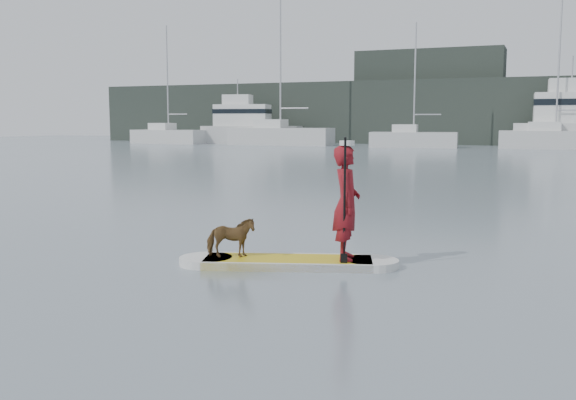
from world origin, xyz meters
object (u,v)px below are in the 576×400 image
at_px(paddleboard, 288,262).
at_px(sailboat_c, 413,138).
at_px(dog, 231,238).
at_px(sailboat_b, 280,134).
at_px(sailboat_d, 554,137).
at_px(paddler, 346,203).
at_px(sailboat_a, 168,135).
at_px(motor_yacht_b, 248,126).

height_order(paddleboard, sailboat_c, sailboat_c).
relative_size(dog, sailboat_b, 0.05).
bearing_deg(sailboat_c, sailboat_d, 3.50).
bearing_deg(paddler, sailboat_d, -20.84).
bearing_deg(dog, sailboat_a, 6.26).
xyz_separation_m(sailboat_a, sailboat_d, (34.83, 1.16, 0.11)).
xyz_separation_m(sailboat_c, sailboat_d, (10.81, 1.79, 0.14)).
bearing_deg(sailboat_b, sailboat_a, -179.33).
bearing_deg(paddleboard, sailboat_d, 67.45).
xyz_separation_m(sailboat_b, sailboat_c, (12.35, -0.98, -0.24)).
distance_m(dog, motor_yacht_b, 53.03).
xyz_separation_m(sailboat_d, motor_yacht_b, (-27.48, 1.46, 0.85)).
xyz_separation_m(dog, motor_yacht_b, (-22.83, 47.85, 1.32)).
bearing_deg(motor_yacht_b, sailboat_c, -21.20).
relative_size(paddleboard, sailboat_d, 0.25).
distance_m(paddleboard, paddler, 1.25).
height_order(sailboat_a, sailboat_d, sailboat_d).
height_order(dog, motor_yacht_b, motor_yacht_b).
bearing_deg(sailboat_a, motor_yacht_b, 26.21).
height_order(sailboat_c, sailboat_d, sailboat_d).
distance_m(sailboat_b, motor_yacht_b, 4.94).
bearing_deg(motor_yacht_b, sailboat_d, -13.21).
bearing_deg(motor_yacht_b, dog, -74.67).
height_order(sailboat_c, motor_yacht_b, sailboat_c).
bearing_deg(sailboat_b, motor_yacht_b, 151.28).
relative_size(paddler, sailboat_d, 0.14).
bearing_deg(paddleboard, motor_yacht_b, 98.63).
height_order(sailboat_a, sailboat_b, sailboat_b).
distance_m(paddleboard, dog, 0.94).
bearing_deg(sailboat_b, sailboat_c, -5.63).
height_order(paddler, sailboat_d, sailboat_d).
relative_size(paddler, sailboat_b, 0.12).
bearing_deg(sailboat_d, sailboat_a, 178.20).
bearing_deg(paddler, sailboat_a, 18.36).
distance_m(dog, sailboat_a, 54.37).
bearing_deg(paddler, paddleboard, 90.71).
distance_m(sailboat_a, sailboat_c, 24.03).
distance_m(dog, sailboat_c, 45.02).
bearing_deg(sailboat_d, paddler, -97.46).
xyz_separation_m(sailboat_a, sailboat_c, (24.03, -0.63, -0.04)).
distance_m(paddler, motor_yacht_b, 53.28).
relative_size(sailboat_d, motor_yacht_b, 1.27).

